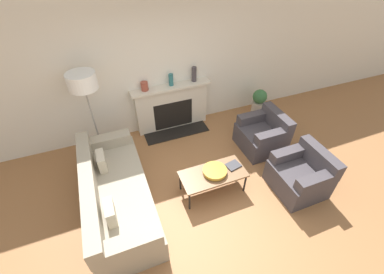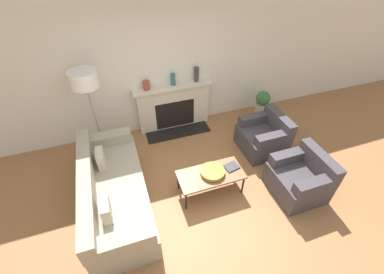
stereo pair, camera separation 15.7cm
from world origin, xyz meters
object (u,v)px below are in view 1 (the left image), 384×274
object	(u,v)px
coffee_table	(213,175)
floor_lamp	(84,87)
bowl	(215,171)
couch	(115,195)
mantel_vase_left	(145,86)
potted_plant	(259,102)
armchair_far	(263,135)
mantel_vase_center_left	(171,80)
mantel_vase_center_right	(194,74)
fireplace	(172,107)
armchair_near	(301,175)
book	(233,165)

from	to	relation	value
coffee_table	floor_lamp	size ratio (longest dim) A/B	0.63
bowl	couch	bearing A→B (deg)	171.39
mantel_vase_left	potted_plant	bearing A→B (deg)	-6.31
potted_plant	mantel_vase_left	bearing A→B (deg)	173.69
armchair_far	mantel_vase_left	size ratio (longest dim) A/B	4.78
mantel_vase_center_left	mantel_vase_center_right	size ratio (longest dim) A/B	0.79
fireplace	mantel_vase_center_left	world-z (taller)	mantel_vase_center_left
coffee_table	mantel_vase_center_left	bearing A→B (deg)	91.17
coffee_table	mantel_vase_left	distance (m)	2.19
couch	coffee_table	world-z (taller)	couch
armchair_near	potted_plant	distance (m)	2.26
bowl	potted_plant	world-z (taller)	potted_plant
book	mantel_vase_left	world-z (taller)	mantel_vase_left
bowl	floor_lamp	bearing A→B (deg)	135.35
fireplace	mantel_vase_left	size ratio (longest dim) A/B	9.59
potted_plant	mantel_vase_center_left	bearing A→B (deg)	172.02
fireplace	coffee_table	size ratio (longest dim) A/B	1.54
coffee_table	bowl	distance (m)	0.08
armchair_near	coffee_table	world-z (taller)	armchair_near
mantel_vase_left	mantel_vase_center_right	distance (m)	1.04
mantel_vase_center_right	fireplace	bearing A→B (deg)	-178.27
armchair_near	mantel_vase_center_left	world-z (taller)	mantel_vase_center_left
floor_lamp	mantel_vase_center_right	size ratio (longest dim) A/B	5.61
coffee_table	mantel_vase_center_right	size ratio (longest dim) A/B	3.52
mantel_vase_center_right	potted_plant	world-z (taller)	mantel_vase_center_right
armchair_near	mantel_vase_center_right	bearing A→B (deg)	-159.07
bowl	mantel_vase_left	world-z (taller)	mantel_vase_left
couch	mantel_vase_center_right	world-z (taller)	mantel_vase_center_right
fireplace	couch	xyz separation A→B (m)	(-1.49, -1.72, -0.19)
book	mantel_vase_center_right	size ratio (longest dim) A/B	0.86
mantel_vase_left	mantel_vase_center_right	size ratio (longest dim) A/B	0.56
mantel_vase_center_left	armchair_near	bearing A→B (deg)	-59.76
mantel_vase_center_right	potted_plant	xyz separation A→B (m)	(1.52, -0.28, -0.84)
fireplace	mantel_vase_center_left	xyz separation A→B (m)	(0.02, 0.02, 0.64)
armchair_far	potted_plant	distance (m)	1.20
armchair_far	mantel_vase_center_right	world-z (taller)	mantel_vase_center_right
armchair_near	mantel_vase_center_right	distance (m)	2.78
armchair_near	floor_lamp	distance (m)	3.88
floor_lamp	mantel_vase_center_left	bearing A→B (deg)	11.99
armchair_near	couch	bearing A→B (deg)	-103.84
mantel_vase_center_left	potted_plant	world-z (taller)	mantel_vase_center_left
fireplace	bowl	distance (m)	1.96
fireplace	mantel_vase_left	xyz separation A→B (m)	(-0.52, 0.02, 0.61)
potted_plant	book	bearing A→B (deg)	-133.70
fireplace	armchair_far	size ratio (longest dim) A/B	2.01
fireplace	armchair_near	world-z (taller)	fireplace
book	mantel_vase_center_left	size ratio (longest dim) A/B	1.08
bowl	potted_plant	xyz separation A→B (m)	(1.95, 1.69, -0.13)
bowl	mantel_vase_left	bearing A→B (deg)	107.15
fireplace	coffee_table	xyz separation A→B (m)	(0.06, -1.97, -0.11)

